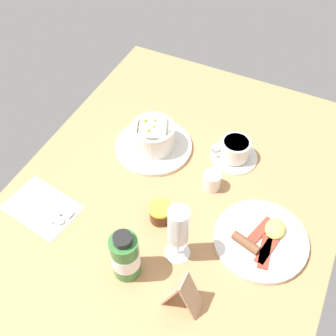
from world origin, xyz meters
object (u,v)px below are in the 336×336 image
cutlery_setting (43,208)px  breakfast_plate (261,239)px  jam_jar (159,212)px  coffee_cup (235,150)px  creamer_jug (211,181)px  porridge_bowl (153,139)px  wine_glass (178,228)px  menu_card (183,293)px  sauce_bottle_green (125,256)px

cutlery_setting → breakfast_plate: (-15.01, 53.48, 0.70)cm
jam_jar → breakfast_plate: bearing=100.4°
coffee_cup → creamer_jug: size_ratio=2.35×
porridge_bowl → wine_glass: wine_glass is taller
cutlery_setting → breakfast_plate: size_ratio=0.88×
coffee_cup → cutlery_setting: bearing=-45.2°
coffee_cup → wine_glass: (34.52, -1.63, 8.15)cm
cutlery_setting → breakfast_plate: breakfast_plate is taller
coffee_cup → breakfast_plate: bearing=33.7°
wine_glass → jam_jar: bearing=-129.8°
wine_glass → breakfast_plate: 22.92cm
menu_card → wine_glass: bearing=-150.6°
jam_jar → sauce_bottle_green: (15.96, -0.16, 4.20)cm
creamer_jug → wine_glass: 23.51cm
jam_jar → creamer_jug: bearing=151.5°
menu_card → porridge_bowl: bearing=-145.5°
cutlery_setting → breakfast_plate: bearing=105.7°
cutlery_setting → wine_glass: wine_glass is taller
menu_card → creamer_jug: bearing=-169.1°
porridge_bowl → menu_card: 47.07cm
coffee_cup → menu_card: menu_card is taller
cutlery_setting → creamer_jug: 44.30cm
wine_glass → sauce_bottle_green: (8.97, -8.55, -4.43)cm
porridge_bowl → breakfast_plate: bearing=66.4°
sauce_bottle_green → cutlery_setting: bearing=-101.3°
porridge_bowl → menu_card: bearing=34.5°
sauce_bottle_green → coffee_cup: bearing=166.8°
jam_jar → breakfast_plate: jam_jar is taller
creamer_jug → wine_glass: bearing=0.7°
creamer_jug → menu_card: menu_card is taller
cutlery_setting → sauce_bottle_green: size_ratio=1.36×
porridge_bowl → coffee_cup: 23.19cm
sauce_bottle_green → creamer_jug: bearing=165.0°
jam_jar → wine_glass: bearing=50.2°
breakfast_plate → menu_card: 25.31cm
cutlery_setting → menu_card: 43.55cm
wine_glass → porridge_bowl: bearing=-143.7°
sauce_bottle_green → menu_card: (1.75, 14.59, -1.05)cm
coffee_cup → jam_jar: bearing=-20.0°
sauce_bottle_green → porridge_bowl: bearing=-162.0°
jam_jar → menu_card: menu_card is taller
cutlery_setting → sauce_bottle_green: (5.60, 28.00, 6.44)cm
breakfast_plate → menu_card: bearing=-26.0°
creamer_jug → menu_card: size_ratio=0.50×
wine_glass → menu_card: bearing=29.4°
jam_jar → menu_card: size_ratio=0.50×
cutlery_setting → creamer_jug: size_ratio=3.52×
cutlery_setting → menu_card: menu_card is taller
cutlery_setting → menu_card: size_ratio=1.76×
creamer_jug → breakfast_plate: bearing=59.1°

